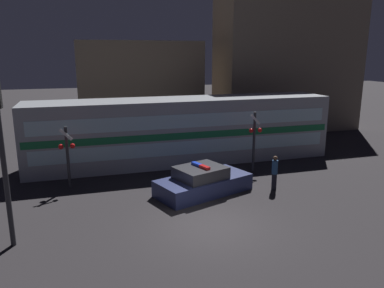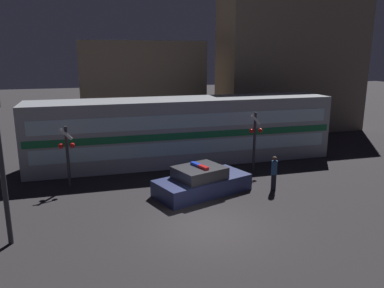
{
  "view_description": "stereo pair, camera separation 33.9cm",
  "coord_description": "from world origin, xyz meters",
  "px_view_note": "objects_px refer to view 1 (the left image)",
  "views": [
    {
      "loc": [
        -4.28,
        -11.88,
        6.17
      ],
      "look_at": [
        1.04,
        5.9,
        1.66
      ],
      "focal_mm": 35.0,
      "sensor_mm": 36.0,
      "label": 1
    },
    {
      "loc": [
        -3.96,
        -11.98,
        6.17
      ],
      "look_at": [
        1.04,
        5.9,
        1.66
      ],
      "focal_mm": 35.0,
      "sensor_mm": 36.0,
      "label": 2
    }
  ],
  "objects_px": {
    "police_car": "(203,182)",
    "pedestrian": "(275,173)",
    "traffic_light_corner": "(1,144)",
    "crossing_signal_near": "(254,138)",
    "train": "(183,130)"
  },
  "relations": [
    {
      "from": "police_car",
      "to": "pedestrian",
      "type": "relative_size",
      "value": 2.89
    },
    {
      "from": "traffic_light_corner",
      "to": "police_car",
      "type": "bearing_deg",
      "value": 20.03
    },
    {
      "from": "pedestrian",
      "to": "traffic_light_corner",
      "type": "bearing_deg",
      "value": -168.6
    },
    {
      "from": "police_car",
      "to": "traffic_light_corner",
      "type": "distance_m",
      "value": 8.48
    },
    {
      "from": "pedestrian",
      "to": "traffic_light_corner",
      "type": "relative_size",
      "value": 0.3
    },
    {
      "from": "train",
      "to": "police_car",
      "type": "distance_m",
      "value": 5.43
    },
    {
      "from": "pedestrian",
      "to": "crossing_signal_near",
      "type": "xyz_separation_m",
      "value": [
        0.37,
        2.95,
        0.97
      ]
    },
    {
      "from": "police_car",
      "to": "traffic_light_corner",
      "type": "xyz_separation_m",
      "value": [
        -7.48,
        -2.73,
        2.93
      ]
    },
    {
      "from": "pedestrian",
      "to": "traffic_light_corner",
      "type": "height_order",
      "value": "traffic_light_corner"
    },
    {
      "from": "traffic_light_corner",
      "to": "crossing_signal_near",
      "type": "bearing_deg",
      "value": 24.69
    },
    {
      "from": "pedestrian",
      "to": "crossing_signal_near",
      "type": "distance_m",
      "value": 3.13
    },
    {
      "from": "train",
      "to": "crossing_signal_near",
      "type": "distance_m",
      "value": 4.24
    },
    {
      "from": "police_car",
      "to": "crossing_signal_near",
      "type": "relative_size",
      "value": 1.47
    },
    {
      "from": "train",
      "to": "traffic_light_corner",
      "type": "relative_size",
      "value": 3.17
    },
    {
      "from": "crossing_signal_near",
      "to": "police_car",
      "type": "bearing_deg",
      "value": -146.81
    }
  ]
}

